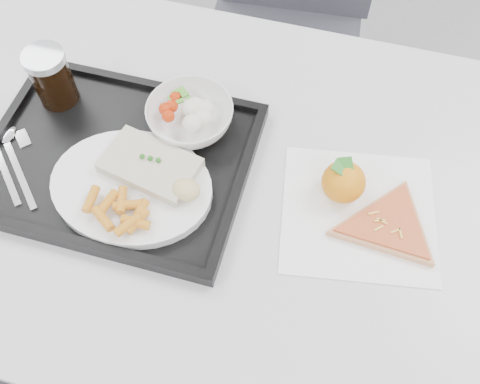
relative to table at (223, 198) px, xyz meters
name	(u,v)px	position (x,y,z in m)	size (l,w,h in m)	color
table	(223,198)	(0.00, 0.00, 0.00)	(1.20, 0.80, 0.75)	silver
chair	(288,13)	(-0.02, 0.68, -0.15)	(0.45, 0.45, 0.93)	#35353D
tray	(118,160)	(-0.18, -0.02, 0.08)	(0.45, 0.35, 0.03)	black
dinner_plate	(132,187)	(-0.13, -0.07, 0.09)	(0.27, 0.27, 0.02)	white
fish_fillet	(150,165)	(-0.11, -0.03, 0.11)	(0.17, 0.12, 0.03)	beige
bread_roll	(186,190)	(-0.04, -0.06, 0.12)	(0.05, 0.04, 0.03)	#DAC485
salad_bowl	(190,116)	(-0.08, 0.08, 0.11)	(0.15, 0.15, 0.05)	white
cola_glass	(51,77)	(-0.34, 0.08, 0.14)	(0.07, 0.07, 0.11)	black
cutlery	(12,157)	(-0.36, -0.07, 0.08)	(0.14, 0.15, 0.01)	silver
napkin	(358,213)	(0.24, -0.01, 0.07)	(0.29, 0.28, 0.00)	white
tangerine	(344,182)	(0.20, 0.03, 0.10)	(0.08, 0.08, 0.07)	#D86212
pizza_slice	(388,226)	(0.28, -0.02, 0.08)	(0.27, 0.27, 0.02)	tan
carrot_pile	(121,212)	(-0.13, -0.13, 0.11)	(0.11, 0.09, 0.02)	orange
salad_contents	(190,111)	(-0.08, 0.09, 0.12)	(0.10, 0.09, 0.03)	#B22808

